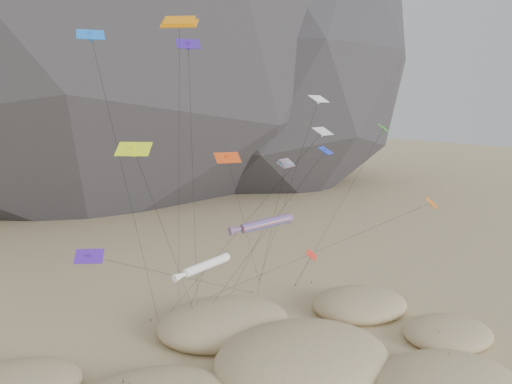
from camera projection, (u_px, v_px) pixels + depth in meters
dunes at (275, 373)px, 42.36m from camera, size 49.88×34.88×4.33m
dune_grass at (285, 373)px, 42.11m from camera, size 42.31×29.72×1.59m
kite_stakes at (232, 299)px, 60.11m from camera, size 22.41×8.45×0.30m
rainbow_tube_kite at (264, 224)px, 47.90m from camera, size 6.94×12.79×12.75m
white_tube_kite at (204, 266)px, 43.05m from camera, size 6.06×12.37×10.11m
orange_parafoil at (179, 27)px, 39.51m from camera, size 6.67×17.73×30.19m
multi_parafoil at (286, 165)px, 50.04m from camera, size 2.99×10.21×17.94m
delta_kites at (268, 156)px, 45.22m from camera, size 35.15×22.32×28.82m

